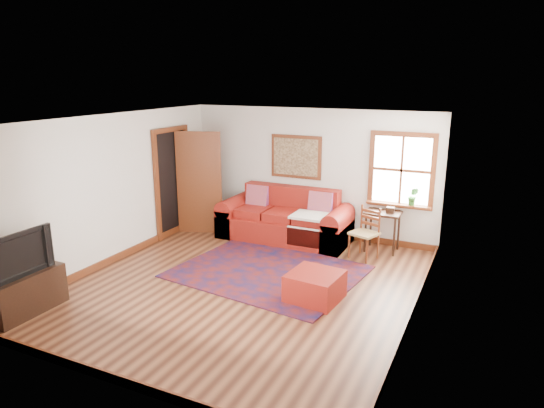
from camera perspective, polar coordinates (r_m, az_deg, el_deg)
The scene contains 13 objects.
ground at distance 7.52m, azimuth -3.23°, elevation -9.48°, with size 5.50×5.50×0.00m, color #421E11.
room_envelope at distance 7.01m, azimuth -3.36°, elevation 2.95°, with size 5.04×5.54×2.52m.
window at distance 9.02m, azimuth 15.11°, elevation 2.96°, with size 1.18×0.20×1.38m.
doorway at distance 9.75m, azimuth -9.77°, elevation 2.67°, with size 0.89×1.08×2.14m.
framed_artwork at distance 9.56m, azimuth 2.83°, elevation 5.56°, with size 1.05×0.07×0.85m.
persian_rug at distance 7.96m, azimuth -0.47°, elevation -7.94°, with size 2.82×2.26×0.02m, color #61140D.
red_leather_sofa at distance 9.44m, azimuth 1.60°, elevation -2.18°, with size 2.52×1.04×0.99m.
red_ottoman at distance 7.00m, azimuth 5.07°, elevation -9.62°, with size 0.70×0.70×0.40m, color maroon.
side_table at distance 8.92m, azimuth 12.92°, elevation -1.66°, with size 0.61×0.46×0.74m.
ladder_back_chair at distance 8.57m, azimuth 11.01°, elevation -3.11°, with size 0.53×0.52×0.91m.
media_cabinet at distance 7.39m, azimuth -27.10°, elevation -9.27°, with size 0.46×1.02×0.56m, color black.
television at distance 7.10m, azimuth -28.29°, elevation -5.29°, with size 1.05×0.14×0.60m, color black.
candle_hurricane at distance 7.42m, azimuth -25.05°, elevation -5.88°, with size 0.12×0.12×0.18m.
Camera 1 is at (3.29, -6.00, 3.10)m, focal length 32.00 mm.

